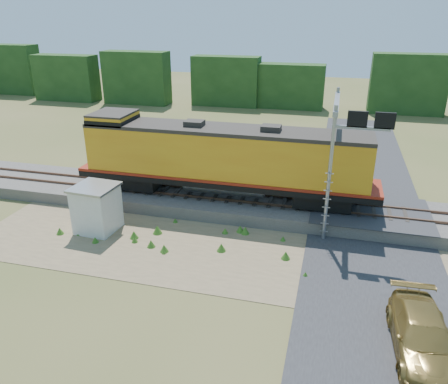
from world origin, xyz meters
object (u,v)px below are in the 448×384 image
(shed, at_px, (97,208))
(car, at_px, (422,337))
(locomotive, at_px, (220,158))
(signal_gantry, at_px, (341,133))

(shed, relative_size, car, 0.54)
(locomotive, bearing_deg, car, -45.31)
(car, bearing_deg, signal_gantry, 106.62)
(locomotive, height_order, car, locomotive)
(shed, bearing_deg, locomotive, 43.10)
(signal_gantry, bearing_deg, shed, -162.21)
(car, bearing_deg, shed, 157.91)
(locomotive, bearing_deg, shed, -140.89)
(locomotive, distance_m, shed, 8.13)
(shed, xyz_separation_m, car, (16.94, -5.98, -0.66))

